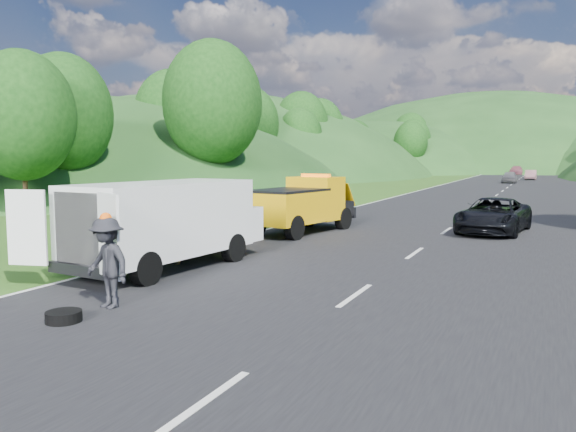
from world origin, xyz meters
The scene contains 16 objects.
ground centered at (0.00, 0.00, 0.00)m, with size 320.00×320.00×0.00m, color #38661E.
road_surface centered at (3.00, 40.00, 0.01)m, with size 14.00×200.00×0.02m, color black.
tree_line_left centered at (-19.00, 60.00, 0.00)m, with size 14.00×140.00×14.00m, color #235619, non-canonical shape.
hills_backdrop centered at (6.50, 134.70, 0.00)m, with size 201.00×288.60×44.00m, color #2D5B23, non-canonical shape.
tow_truck centered at (-2.20, 7.04, 1.15)m, with size 2.85×5.71×2.35m.
white_van centered at (-2.58, -1.22, 1.34)m, with size 3.65×6.89×2.37m.
woman centered at (-4.06, 1.79, 0.00)m, with size 0.66×0.48×1.82m, color white.
child centered at (-2.70, -0.73, 0.00)m, with size 0.44×0.34×0.90m, color tan.
worker centered at (-1.19, -5.06, 0.00)m, with size 1.19×0.68×1.84m, color black.
suitcase centered at (-4.72, 1.08, 0.28)m, with size 0.34×0.19×0.55m, color brown.
spare_tire centered at (-1.24, -6.16, 0.00)m, with size 0.65×0.65×0.20m, color black.
passing_suv centered at (4.79, 10.22, 0.00)m, with size 2.30×4.98×1.38m, color black.
dist_car_a centered at (2.50, 57.46, 0.00)m, with size 1.63×4.04×1.38m, color #505055.
dist_car_b centered at (4.48, 68.50, 0.00)m, with size 1.38×3.96×1.31m, color #764E54.
dist_car_c centered at (1.57, 91.06, 0.00)m, with size 2.11×5.20×1.51m, color #864351.
dist_car_d centered at (4.48, 113.29, 0.00)m, with size 1.63×4.04×1.38m, color #424239.
Camera 1 is at (6.75, -13.54, 3.04)m, focal length 35.00 mm.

